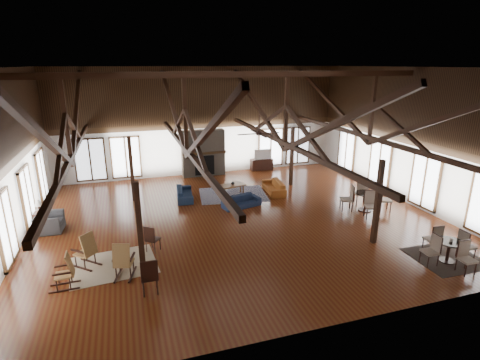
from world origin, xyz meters
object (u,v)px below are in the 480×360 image
object	(u,v)px
sofa_orange	(274,187)
cafe_table_near	(449,247)
sofa_navy_front	(241,201)
coffee_table	(231,186)
armchair	(49,223)
sofa_navy_left	(185,193)
cafe_table_far	(366,198)
tv_console	(262,164)

from	to	relation	value
sofa_orange	cafe_table_near	xyz separation A→B (m)	(2.75, -8.03, 0.22)
sofa_navy_front	coffee_table	distance (m)	1.68
armchair	sofa_navy_left	bearing A→B (deg)	-65.58
cafe_table_far	sofa_orange	bearing A→B (deg)	129.58
cafe_table_near	sofa_orange	bearing A→B (deg)	108.92
sofa_navy_left	cafe_table_near	world-z (taller)	cafe_table_near
coffee_table	tv_console	xyz separation A→B (m)	(3.03, 3.83, -0.13)
sofa_navy_front	cafe_table_far	world-z (taller)	cafe_table_far
sofa_navy_front	tv_console	bearing A→B (deg)	47.85
sofa_navy_front	armchair	xyz separation A→B (m)	(-7.76, -0.22, 0.09)
sofa_orange	tv_console	world-z (taller)	tv_console
armchair	cafe_table_near	world-z (taller)	cafe_table_near
tv_console	sofa_navy_left	bearing A→B (deg)	-144.90
sofa_navy_left	armchair	bearing A→B (deg)	116.48
sofa_navy_left	cafe_table_near	size ratio (longest dim) A/B	0.95
sofa_orange	coffee_table	bearing A→B (deg)	-89.85
coffee_table	armchair	distance (m)	7.97
sofa_navy_front	cafe_table_near	distance (m)	8.22
tv_console	sofa_navy_front	bearing A→B (deg)	-118.77
coffee_table	sofa_navy_left	bearing A→B (deg)	162.53
coffee_table	cafe_table_near	size ratio (longest dim) A/B	0.77
tv_console	coffee_table	bearing A→B (deg)	-128.35
sofa_orange	tv_console	size ratio (longest dim) A/B	1.47
armchair	sofa_navy_front	bearing A→B (deg)	-84.05
coffee_table	cafe_table_far	bearing A→B (deg)	-50.58
coffee_table	tv_console	distance (m)	4.89
cafe_table_near	tv_console	bearing A→B (deg)	98.78
tv_console	cafe_table_near	bearing A→B (deg)	-81.22
sofa_navy_left	coffee_table	world-z (taller)	sofa_navy_left
armchair	cafe_table_far	world-z (taller)	cafe_table_far
coffee_table	cafe_table_near	distance (m)	9.62
armchair	sofa_orange	bearing A→B (deg)	-76.28
armchair	cafe_table_near	bearing A→B (deg)	-112.47
cafe_table_near	cafe_table_far	distance (m)	4.57
sofa_orange	cafe_table_far	world-z (taller)	cafe_table_far
coffee_table	cafe_table_far	size ratio (longest dim) A/B	0.67
sofa_orange	cafe_table_near	size ratio (longest dim) A/B	1.01
coffee_table	cafe_table_near	bearing A→B (deg)	-73.44
cafe_table_near	cafe_table_far	xyz separation A→B (m)	(0.11, 4.57, 0.07)
sofa_navy_left	sofa_orange	world-z (taller)	sofa_orange
sofa_orange	sofa_navy_left	bearing A→B (deg)	-88.23
sofa_orange	armchair	world-z (taller)	armchair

